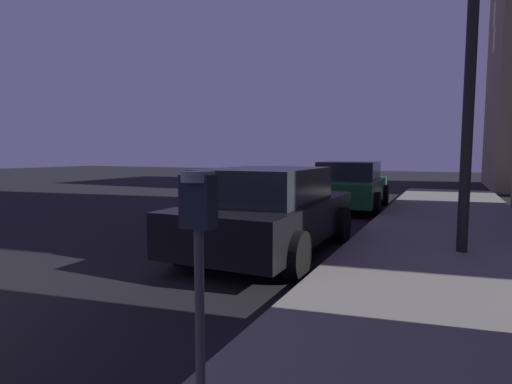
{
  "coord_description": "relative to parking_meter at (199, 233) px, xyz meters",
  "views": [
    {
      "loc": [
        5.53,
        -0.98,
        1.66
      ],
      "look_at": [
        3.98,
        2.26,
        1.32
      ],
      "focal_mm": 28.3,
      "sensor_mm": 36.0,
      "label": 1
    }
  ],
  "objects": [
    {
      "name": "street_lamp",
      "position": [
        1.48,
        5.05,
        2.21
      ],
      "size": [
        0.44,
        0.44,
        4.88
      ],
      "color": "black",
      "rests_on": "sidewalk"
    },
    {
      "name": "car_black",
      "position": [
        -1.43,
        4.26,
        -0.5
      ],
      "size": [
        2.07,
        4.14,
        1.43
      ],
      "color": "black",
      "rests_on": "ground"
    },
    {
      "name": "parking_meter",
      "position": [
        0.0,
        0.0,
        0.0
      ],
      "size": [
        0.19,
        0.19,
        1.42
      ],
      "color": "#59595B",
      "rests_on": "sidewalk"
    },
    {
      "name": "car_green",
      "position": [
        -1.43,
        10.34,
        -0.51
      ],
      "size": [
        2.21,
        4.34,
        1.43
      ],
      "color": "#19592D",
      "rests_on": "ground"
    }
  ]
}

